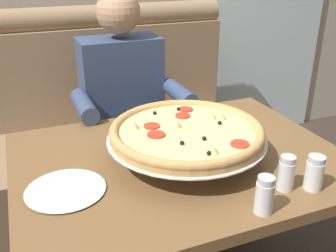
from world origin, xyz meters
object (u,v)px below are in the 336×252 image
at_px(diner_main, 127,104).
at_px(pizza, 187,132).
at_px(plate_near_left, 65,188).
at_px(booth_bench, 118,138).
at_px(patio_chair, 199,52).
at_px(shaker_pepper_flakes, 264,197).
at_px(shaker_oregano, 286,175).
at_px(shaker_parmesan, 314,175).
at_px(dining_table, 180,179).

relative_size(diner_main, pizza, 2.32).
height_order(diner_main, plate_near_left, diner_main).
bearing_deg(booth_bench, patio_chair, 48.06).
bearing_deg(pizza, patio_chair, 62.58).
xyz_separation_m(booth_bench, diner_main, (-0.01, -0.27, 0.31)).
xyz_separation_m(shaker_pepper_flakes, shaker_oregano, (0.13, 0.07, 0.00)).
distance_m(booth_bench, plate_near_left, 1.11).
distance_m(pizza, shaker_parmesan, 0.43).
bearing_deg(diner_main, shaker_pepper_flakes, -84.70).
xyz_separation_m(pizza, patio_chair, (1.14, 2.21, -0.31)).
bearing_deg(shaker_oregano, booth_bench, 100.03).
relative_size(pizza, shaker_oregano, 4.88).
bearing_deg(dining_table, pizza, -50.44).
height_order(diner_main, shaker_parmesan, diner_main).
bearing_deg(dining_table, shaker_oregano, -55.04).
xyz_separation_m(diner_main, plate_near_left, (-0.40, -0.70, 0.04)).
xyz_separation_m(booth_bench, patio_chair, (1.16, 1.29, 0.13)).
bearing_deg(shaker_parmesan, patio_chair, 71.11).
relative_size(booth_bench, shaker_pepper_flakes, 13.15).
distance_m(diner_main, patio_chair, 1.95).
distance_m(booth_bench, dining_table, 0.93).
bearing_deg(shaker_parmesan, booth_bench, 103.38).
xyz_separation_m(dining_table, pizza, (0.01, -0.02, 0.20)).
bearing_deg(dining_table, diner_main, 90.84).
distance_m(dining_table, diner_main, 0.64).
bearing_deg(plate_near_left, shaker_pepper_flakes, -32.12).
distance_m(dining_table, shaker_parmesan, 0.47).
relative_size(dining_table, patio_chair, 1.34).
relative_size(booth_bench, shaker_parmesan, 13.32).
relative_size(shaker_parmesan, shaker_oregano, 0.99).
xyz_separation_m(shaker_parmesan, shaker_oregano, (-0.08, 0.03, 0.00)).
height_order(dining_table, patio_chair, patio_chair).
xyz_separation_m(booth_bench, pizza, (0.01, -0.92, 0.44)).
distance_m(booth_bench, diner_main, 0.41).
bearing_deg(patio_chair, shaker_oregano, -110.74).
xyz_separation_m(diner_main, shaker_oregano, (0.22, -0.94, 0.07)).
xyz_separation_m(shaker_parmesan, shaker_pepper_flakes, (-0.21, -0.04, 0.00)).
relative_size(shaker_pepper_flakes, patio_chair, 0.13).
bearing_deg(plate_near_left, dining_table, 9.17).
relative_size(booth_bench, shaker_oregano, 13.19).
height_order(diner_main, pizza, diner_main).
bearing_deg(shaker_oregano, patio_chair, 69.26).
distance_m(shaker_parmesan, plate_near_left, 0.76).
relative_size(dining_table, diner_main, 0.90).
relative_size(dining_table, shaker_pepper_flakes, 10.22).
relative_size(pizza, shaker_pepper_flakes, 4.87).
xyz_separation_m(diner_main, shaker_parmesan, (0.30, -0.97, 0.07)).
height_order(shaker_parmesan, patio_chair, patio_chair).
xyz_separation_m(plate_near_left, patio_chair, (1.57, 2.26, -0.22)).
distance_m(shaker_oregano, patio_chair, 2.68).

